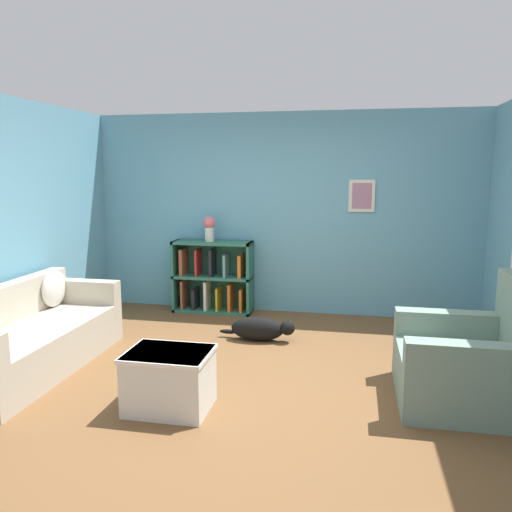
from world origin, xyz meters
name	(u,v)px	position (x,y,z in m)	size (l,w,h in m)	color
ground_plane	(248,376)	(0.00, 0.00, 0.00)	(14.00, 14.00, 0.00)	brown
wall_back	(283,214)	(0.00, 2.25, 1.30)	(5.60, 0.13, 2.60)	#609EB7
couch	(29,338)	(-2.06, -0.22, 0.30)	(0.82, 2.00, 0.81)	#B7AD99
bookshelf	(213,278)	(-0.90, 2.03, 0.45)	(1.05, 0.34, 0.95)	#2D6B56
recliner_chair	(474,362)	(1.90, -0.16, 0.34)	(1.03, 1.02, 1.02)	gray
coffee_table	(169,379)	(-0.47, -0.74, 0.25)	(0.65, 0.50, 0.47)	silver
dog	(260,329)	(-0.07, 0.98, 0.13)	(0.86, 0.24, 0.26)	black
vase	(209,227)	(-0.94, 2.01, 1.13)	(0.16, 0.16, 0.33)	silver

